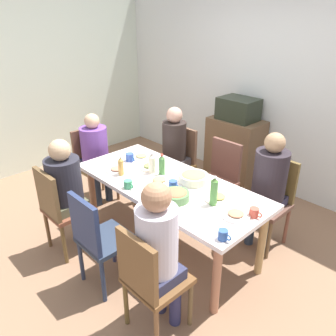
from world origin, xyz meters
name	(u,v)px	position (x,y,z in m)	size (l,w,h in m)	color
ground_plane	(168,244)	(0.00, 0.00, 0.00)	(6.52, 6.52, 0.00)	#89644A
wall_back	(281,90)	(0.00, 1.93, 1.30)	(5.67, 0.12, 2.60)	silver
wall_left	(32,80)	(-2.78, 0.00, 1.30)	(0.12, 3.97, 2.60)	silver
dining_table	(168,190)	(0.00, 0.00, 0.64)	(1.93, 0.84, 0.72)	white
chair_0	(149,278)	(0.64, -0.80, 0.51)	(0.40, 0.40, 0.90)	brown
person_0	(158,247)	(0.64, -0.71, 0.73)	(0.30, 0.30, 1.22)	#313050
chair_1	(271,197)	(0.64, 0.80, 0.51)	(0.40, 0.40, 0.90)	brown
person_1	(269,181)	(0.64, 0.71, 0.72)	(0.31, 0.31, 1.20)	#233548
chair_2	(60,206)	(-0.64, -0.80, 0.51)	(0.40, 0.40, 0.90)	brown
person_2	(66,185)	(-0.64, -0.71, 0.70)	(0.32, 0.32, 1.16)	brown
chair_3	(219,176)	(0.00, 0.80, 0.51)	(0.40, 0.40, 0.90)	brown
chair_4	(98,237)	(0.00, -0.80, 0.51)	(0.40, 0.40, 0.90)	#273345
chair_5	(93,161)	(-1.34, 0.00, 0.51)	(0.40, 0.40, 0.90)	brown
person_5	(95,150)	(-1.25, 0.00, 0.68)	(0.32, 0.32, 1.12)	#232F42
chair_6	(179,159)	(-0.64, 0.80, 0.51)	(0.40, 0.40, 0.90)	brown
person_6	(173,147)	(-0.64, 0.71, 0.70)	(0.30, 0.30, 1.19)	#38433B
plate_0	(150,167)	(-0.36, 0.09, 0.74)	(0.23, 0.23, 0.04)	beige
plate_1	(117,170)	(-0.53, -0.20, 0.74)	(0.23, 0.23, 0.04)	silver
plate_2	(141,157)	(-0.62, 0.19, 0.74)	(0.23, 0.23, 0.04)	white
plate_3	(217,197)	(0.51, 0.10, 0.74)	(0.24, 0.24, 0.04)	#EFE0C9
plate_4	(160,180)	(-0.07, -0.05, 0.74)	(0.23, 0.23, 0.04)	white
plate_5	(236,215)	(0.78, -0.01, 0.74)	(0.23, 0.23, 0.04)	silver
bowl_0	(194,177)	(0.16, 0.18, 0.77)	(0.28, 0.28, 0.10)	beige
bowl_1	(176,195)	(0.28, -0.17, 0.77)	(0.23, 0.23, 0.09)	#54814A
cup_0	(130,157)	(-0.64, 0.05, 0.76)	(0.12, 0.09, 0.09)	#3451A6
cup_1	(254,213)	(0.88, 0.09, 0.76)	(0.11, 0.07, 0.07)	#C64B3B
cup_2	(173,185)	(0.12, -0.05, 0.76)	(0.11, 0.08, 0.08)	#3153A3
cup_3	(128,184)	(-0.17, -0.33, 0.76)	(0.12, 0.08, 0.07)	#3F9465
cup_4	(223,235)	(0.89, -0.32, 0.76)	(0.11, 0.07, 0.08)	#2F539B
bottle_0	(121,166)	(-0.43, -0.22, 0.81)	(0.05, 0.05, 0.20)	gold
bottle_1	(162,165)	(-0.16, 0.07, 0.82)	(0.06, 0.06, 0.22)	#468442
bottle_2	(214,192)	(0.54, 0.00, 0.84)	(0.06, 0.06, 0.26)	#48863B
bottle_3	(152,164)	(-0.26, 0.03, 0.82)	(0.07, 0.07, 0.21)	beige
side_cabinet	(234,151)	(-0.39, 1.63, 0.45)	(0.70, 0.44, 0.90)	brown
microwave	(238,109)	(-0.39, 1.63, 1.04)	(0.48, 0.36, 0.28)	#252D20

